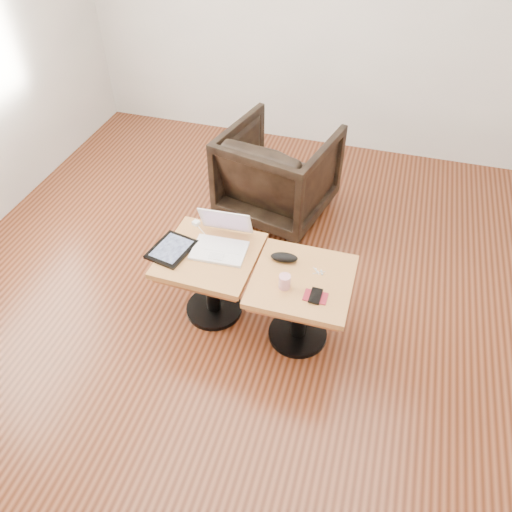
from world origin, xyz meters
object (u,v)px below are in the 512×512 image
(side_table_left, at_px, (211,268))
(side_table_right, at_px, (301,294))
(armchair, at_px, (278,173))
(laptop, at_px, (221,241))
(striped_cup, at_px, (285,282))

(side_table_left, height_order, side_table_right, same)
(side_table_right, relative_size, armchair, 0.71)
(side_table_right, bearing_deg, laptop, 166.01)
(side_table_right, height_order, armchair, armchair)
(side_table_left, relative_size, striped_cup, 6.85)
(striped_cup, height_order, armchair, armchair)
(laptop, distance_m, striped_cup, 0.48)
(laptop, bearing_deg, side_table_left, -124.59)
(side_table_right, height_order, striped_cup, striped_cup)
(side_table_right, bearing_deg, side_table_left, 174.86)
(side_table_left, height_order, armchair, armchair)
(laptop, relative_size, armchair, 0.42)
(laptop, bearing_deg, armchair, 83.22)
(side_table_left, distance_m, armchair, 1.13)
(side_table_left, relative_size, armchair, 0.73)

